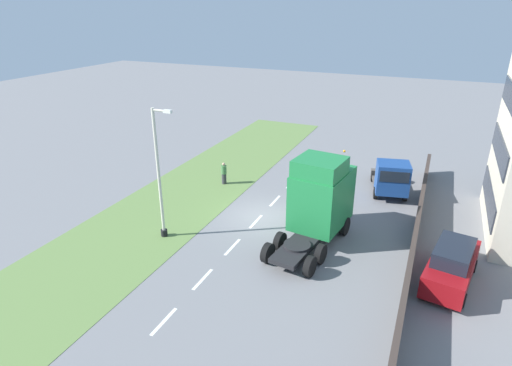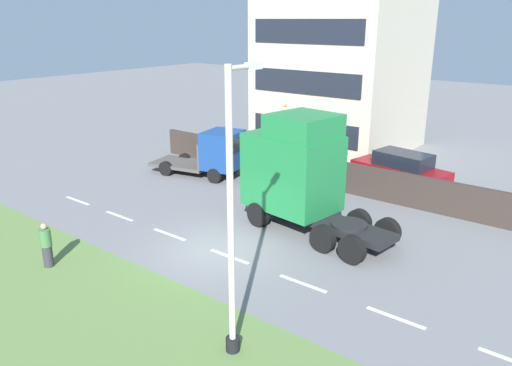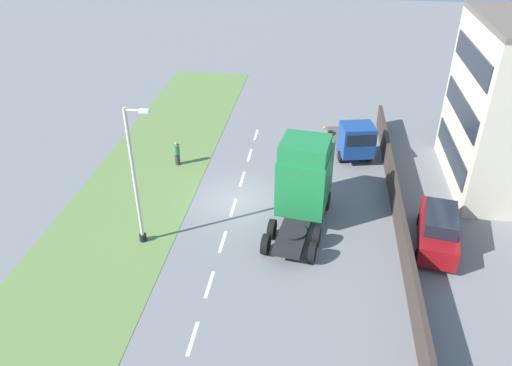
{
  "view_description": "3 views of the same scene",
  "coord_description": "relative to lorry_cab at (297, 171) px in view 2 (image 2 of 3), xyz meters",
  "views": [
    {
      "loc": [
        9.11,
        -21.72,
        12.15
      ],
      "look_at": [
        0.47,
        -1.78,
        3.02
      ],
      "focal_mm": 30.0,
      "sensor_mm": 36.0,
      "label": 1
    },
    {
      "loc": [
        -12.4,
        -11.61,
        8.27
      ],
      "look_at": [
        0.97,
        -1.19,
        2.68
      ],
      "focal_mm": 35.0,
      "sensor_mm": 36.0,
      "label": 2
    },
    {
      "loc": [
        4.42,
        -23.85,
        15.84
      ],
      "look_at": [
        1.58,
        -2.81,
        3.01
      ],
      "focal_mm": 35.0,
      "sensor_mm": 36.0,
      "label": 3
    }
  ],
  "objects": [
    {
      "name": "ground_plane",
      "position": [
        -3.93,
        1.0,
        -2.38
      ],
      "size": [
        120.0,
        120.0,
        0.0
      ],
      "primitive_type": "plane",
      "color": "slate",
      "rests_on": "ground"
    },
    {
      "name": "grass_verge",
      "position": [
        -9.93,
        1.0,
        -2.37
      ],
      "size": [
        7.0,
        44.0,
        0.01
      ],
      "color": "#607F42",
      "rests_on": "ground"
    },
    {
      "name": "lane_markings",
      "position": [
        -3.93,
        0.3,
        -2.38
      ],
      "size": [
        0.16,
        21.0,
        0.0
      ],
      "color": "white",
      "rests_on": "ground"
    },
    {
      "name": "boundary_wall",
      "position": [
        5.07,
        1.0,
        -1.61
      ],
      "size": [
        0.25,
        24.0,
        1.55
      ],
      "color": "#382D28",
      "rests_on": "ground"
    },
    {
      "name": "building_block",
      "position": [
        13.07,
        5.23,
        2.54
      ],
      "size": [
        8.94,
        8.54,
        10.92
      ],
      "color": "beige",
      "rests_on": "ground"
    },
    {
      "name": "lorry_cab",
      "position": [
        0.0,
        0.0,
        0.0
      ],
      "size": [
        3.4,
        6.77,
        4.9
      ],
      "rotation": [
        0.0,
        0.0,
        -0.13
      ],
      "color": "black",
      "rests_on": "ground"
    },
    {
      "name": "flatbed_truck",
      "position": [
        2.97,
        7.22,
        -1.02
      ],
      "size": [
        3.14,
        5.52,
        2.59
      ],
      "rotation": [
        0.0,
        0.0,
        3.36
      ],
      "color": "navy",
      "rests_on": "ground"
    },
    {
      "name": "parked_car",
      "position": [
        6.85,
        -1.68,
        -1.39
      ],
      "size": [
        2.58,
        5.03,
        2.04
      ],
      "rotation": [
        0.0,
        0.0,
        -0.17
      ],
      "color": "maroon",
      "rests_on": "ground"
    },
    {
      "name": "lamp_post",
      "position": [
        -7.94,
        -3.35,
        0.97
      ],
      "size": [
        1.3,
        0.37,
        7.35
      ],
      "color": "black",
      "rests_on": "ground"
    },
    {
      "name": "pedestrian",
      "position": [
        -8.4,
        4.79,
        -1.59
      ],
      "size": [
        0.39,
        0.39,
        1.63
      ],
      "color": "#333338",
      "rests_on": "ground"
    }
  ]
}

